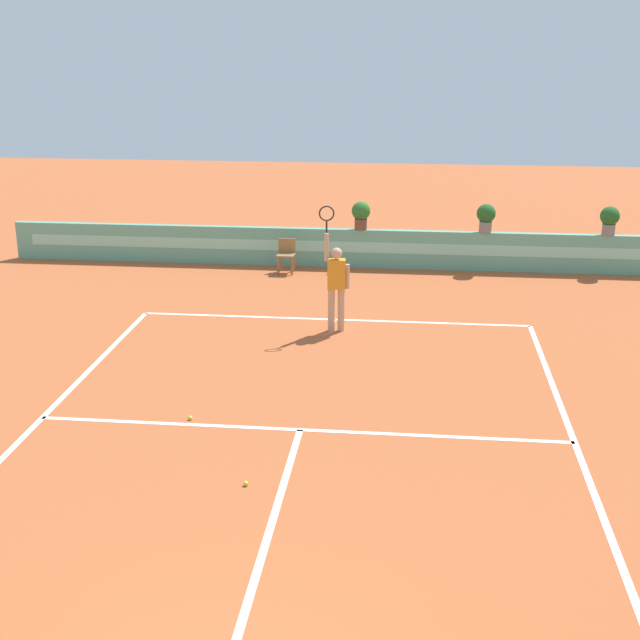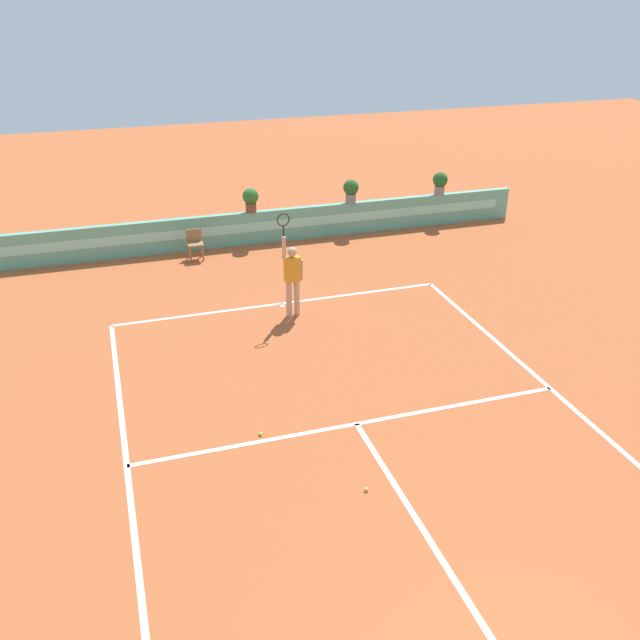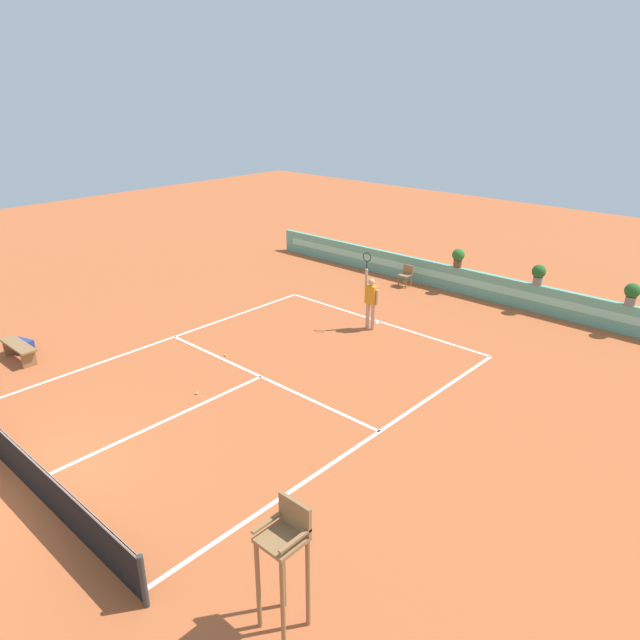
% 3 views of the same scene
% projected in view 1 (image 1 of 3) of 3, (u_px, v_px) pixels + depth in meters
% --- Properties ---
extents(ground_plane, '(60.00, 60.00, 0.00)m').
position_uv_depth(ground_plane, '(297.00, 441.00, 12.94)').
color(ground_plane, '#B2562D').
extents(court_lines, '(8.32, 11.94, 0.01)m').
position_uv_depth(court_lines, '(303.00, 421.00, 13.62)').
color(court_lines, white).
rests_on(court_lines, ground).
extents(back_wall_barrier, '(18.00, 0.21, 1.00)m').
position_uv_depth(back_wall_barrier, '(350.00, 248.00, 22.60)').
color(back_wall_barrier, '#60A88E').
rests_on(back_wall_barrier, ground).
extents(ball_kid_chair, '(0.44, 0.44, 0.85)m').
position_uv_depth(ball_kid_chair, '(286.00, 254.00, 22.08)').
color(ball_kid_chair, olive).
rests_on(ball_kid_chair, ground).
extents(tennis_player, '(0.62, 0.26, 2.58)m').
position_uv_depth(tennis_player, '(336.00, 281.00, 17.49)').
color(tennis_player, tan).
rests_on(tennis_player, ground).
extents(tennis_ball_near_baseline, '(0.07, 0.07, 0.07)m').
position_uv_depth(tennis_ball_near_baseline, '(190.00, 418.00, 13.66)').
color(tennis_ball_near_baseline, '#CCE033').
rests_on(tennis_ball_near_baseline, ground).
extents(tennis_ball_mid_court, '(0.07, 0.07, 0.07)m').
position_uv_depth(tennis_ball_mid_court, '(246.00, 483.00, 11.65)').
color(tennis_ball_mid_court, '#CCE033').
rests_on(tennis_ball_mid_court, ground).
extents(potted_plant_right, '(0.48, 0.48, 0.72)m').
position_uv_depth(potted_plant_right, '(486.00, 216.00, 21.96)').
color(potted_plant_right, gray).
rests_on(potted_plant_right, back_wall_barrier).
extents(potted_plant_far_right, '(0.48, 0.48, 0.72)m').
position_uv_depth(potted_plant_far_right, '(610.00, 219.00, 21.65)').
color(potted_plant_far_right, gray).
rests_on(potted_plant_far_right, back_wall_barrier).
extents(potted_plant_centre, '(0.48, 0.48, 0.72)m').
position_uv_depth(potted_plant_centre, '(361.00, 214.00, 22.29)').
color(potted_plant_centre, brown).
rests_on(potted_plant_centre, back_wall_barrier).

